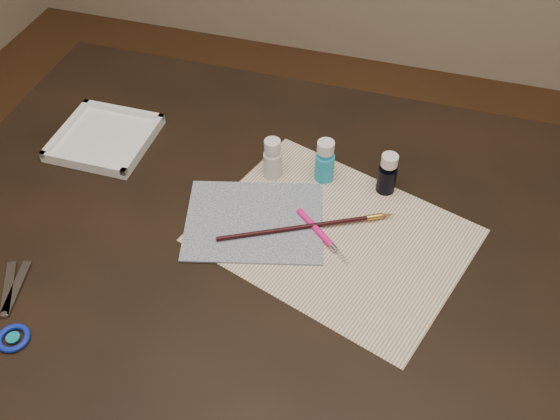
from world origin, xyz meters
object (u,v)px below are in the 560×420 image
(palette_tray, at_px, (105,137))
(paint_bottle_navy, at_px, (387,174))
(paint_bottle_white, at_px, (273,159))
(scissors, at_px, (2,306))
(paper, at_px, (334,235))
(paint_bottle_cyan, at_px, (325,161))
(canvas, at_px, (254,221))

(palette_tray, bearing_deg, paint_bottle_navy, 2.43)
(paint_bottle_white, relative_size, scissors, 0.43)
(paper, height_order, paint_bottle_cyan, paint_bottle_cyan)
(paper, xyz_separation_m, paint_bottle_navy, (0.06, 0.14, 0.04))
(paint_bottle_white, height_order, paint_bottle_navy, same)
(paint_bottle_navy, xyz_separation_m, scissors, (-0.53, -0.44, -0.04))
(paper, bearing_deg, scissors, -147.41)
(paper, relative_size, scissors, 2.24)
(paper, height_order, scissors, scissors)
(scissors, distance_m, palette_tray, 0.41)
(canvas, distance_m, paint_bottle_cyan, 0.18)
(paint_bottle_cyan, bearing_deg, scissors, -133.55)
(canvas, height_order, paint_bottle_white, paint_bottle_white)
(canvas, height_order, palette_tray, palette_tray)
(paint_bottle_white, height_order, paint_bottle_cyan, paint_bottle_cyan)
(paper, relative_size, paint_bottle_navy, 5.17)
(paint_bottle_navy, relative_size, palette_tray, 0.46)
(palette_tray, bearing_deg, paint_bottle_cyan, 2.87)
(paper, height_order, canvas, canvas)
(paper, relative_size, paint_bottle_white, 5.15)
(paper, bearing_deg, paint_bottle_navy, 65.13)
(paint_bottle_white, xyz_separation_m, paint_bottle_cyan, (0.10, 0.02, 0.00))
(paint_bottle_cyan, bearing_deg, paper, -68.63)
(paint_bottle_navy, bearing_deg, canvas, -144.62)
(paint_bottle_cyan, height_order, scissors, paint_bottle_cyan)
(paper, height_order, paint_bottle_white, paint_bottle_white)
(paint_bottle_cyan, bearing_deg, paint_bottle_white, -168.22)
(canvas, bearing_deg, paint_bottle_navy, 35.38)
(paper, distance_m, paint_bottle_white, 0.19)
(paint_bottle_navy, bearing_deg, palette_tray, -177.57)
(paint_bottle_cyan, bearing_deg, palette_tray, -177.13)
(canvas, bearing_deg, paint_bottle_white, 92.19)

